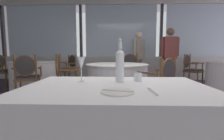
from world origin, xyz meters
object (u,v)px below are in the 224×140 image
dining_chair_1_0 (64,74)px  diner_person_0 (139,55)px  water_bottle (120,64)px  dining_chair_2_1 (69,67)px  water_tumbler (138,77)px  dining_chair_1_1 (161,80)px  dining_chair_2_0 (27,73)px  dining_chair_1_2 (129,68)px  dining_chair_2_2 (3,68)px  diner_person_1 (170,54)px  side_plate (117,92)px  dining_chair_0_1 (191,67)px  wine_glass (81,64)px

dining_chair_1_0 → diner_person_0: 2.42m
water_bottle → dining_chair_2_1: bearing=112.3°
water_tumbler → water_bottle: bearing=-166.3°
dining_chair_1_1 → dining_chair_2_0: size_ratio=0.97×
dining_chair_1_2 → dining_chair_2_1: 2.05m
dining_chair_2_2 → diner_person_1: 4.86m
water_tumbler → side_plate: bearing=-113.4°
water_tumbler → dining_chair_1_1: (0.55, 1.28, -0.25)m
dining_chair_1_0 → dining_chair_2_2: size_ratio=1.02×
dining_chair_0_1 → diner_person_1: diner_person_1 is taller
side_plate → dining_chair_1_2: dining_chair_1_2 is taller
side_plate → dining_chair_2_2: 4.98m
diner_person_0 → side_plate: bearing=-58.4°
wine_glass → dining_chair_0_1: wine_glass is taller
dining_chair_1_0 → water_tumbler: bearing=-68.2°
side_plate → diner_person_1: size_ratio=0.12×
dining_chair_2_2 → diner_person_0: (4.01, 0.27, 0.36)m
side_plate → dining_chair_1_2: size_ratio=0.21×
diner_person_0 → diner_person_1: size_ratio=0.96×
dining_chair_2_0 → diner_person_0: (2.59, 1.52, 0.36)m
side_plate → water_tumbler: size_ratio=2.91×
wine_glass → diner_person_1: size_ratio=0.12×
water_bottle → wine_glass: (-0.32, -0.01, 0.00)m
wine_glass → dining_chair_1_2: bearing=78.7°
wine_glass → dining_chair_1_2: 3.25m
side_plate → diner_person_1: bearing=68.1°
dining_chair_0_1 → dining_chair_2_2: size_ratio=1.00×
diner_person_1 → diner_person_0: bearing=69.1°
dining_chair_0_1 → side_plate: bearing=-73.2°
dining_chair_1_0 → diner_person_0: diner_person_0 is taller
dining_chair_1_0 → diner_person_1: bearing=17.0°
water_tumbler → dining_chair_0_1: size_ratio=0.08×
dining_chair_1_0 → wine_glass: bearing=-79.9°
water_bottle → dining_chair_0_1: bearing=58.9°
water_tumbler → diner_person_1: size_ratio=0.04×
dining_chair_1_1 → wine_glass: bearing=100.3°
dining_chair_1_0 → dining_chair_1_2: bearing=30.0°
dining_chair_2_2 → diner_person_1: bearing=11.5°
side_plate → dining_chair_2_2: size_ratio=0.22×
wine_glass → dining_chair_1_2: size_ratio=0.21×
dining_chair_1_0 → dining_chair_2_1: 2.07m
water_tumbler → dining_chair_1_0: dining_chair_1_0 is taller
dining_chair_2_2 → dining_chair_1_2: bearing=9.1°
side_plate → dining_chair_1_1: (0.72, 1.69, -0.22)m
side_plate → diner_person_1: (1.48, 3.69, 0.20)m
water_bottle → diner_person_0: bearing=80.1°
water_bottle → dining_chair_1_1: 1.54m
dining_chair_0_1 → dining_chair_2_2: 5.65m
wine_glass → dining_chair_2_0: wine_glass is taller
diner_person_1 → dining_chair_2_1: bearing=75.1°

